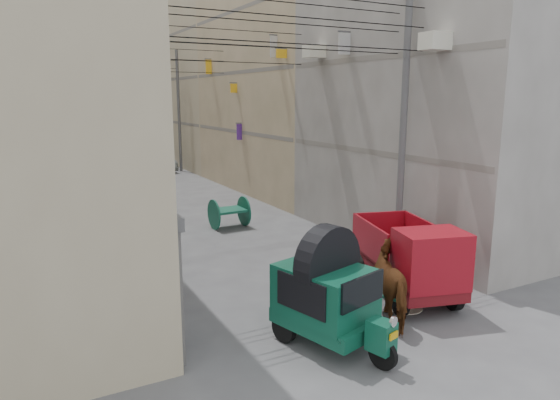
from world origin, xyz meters
TOP-DOWN VIEW (x-y plane):
  - ground at (0.00, 0.00)m, footprint 140.00×140.00m
  - building_row_right at (8.00, 34.13)m, footprint 8.00×62.00m
  - end_cap_building at (0.00, 66.00)m, footprint 22.00×10.00m
  - shutters_left at (-3.92, 10.38)m, footprint 0.18×14.40m
  - signboards at (-0.01, 21.66)m, footprint 8.22×40.52m
  - ac_units at (3.65, 7.67)m, footprint 0.70×6.55m
  - utility_poles at (0.00, 17.00)m, footprint 7.40×22.20m
  - overhead_cables at (0.00, 14.40)m, footprint 7.40×22.52m
  - auto_rickshaw at (-1.03, 2.80)m, footprint 2.01×2.80m
  - tonga_cart at (0.23, 4.69)m, footprint 1.86×3.12m
  - mini_truck at (2.09, 3.69)m, footprint 2.47×3.81m
  - second_cart at (0.74, 12.37)m, footprint 1.36×1.21m
  - feed_sack at (1.60, 3.41)m, footprint 0.54×0.43m
  - horse at (0.93, 3.00)m, footprint 1.57×2.25m
  - distant_car_white at (-1.39, 16.81)m, footprint 1.41×3.23m
  - distant_car_grey at (2.18, 28.77)m, footprint 1.95×4.09m
  - distant_car_green at (-0.40, 32.91)m, footprint 2.42×4.46m

SIDE VIEW (x-z plane):
  - ground at x=0.00m, z-range 0.00..0.00m
  - feed_sack at x=1.60m, z-range 0.00..0.27m
  - distant_car_white at x=-1.39m, z-range 0.00..1.08m
  - distant_car_green at x=-0.40m, z-range 0.00..1.23m
  - second_cart at x=0.74m, z-range 0.04..1.21m
  - distant_car_grey at x=2.18m, z-range 0.00..1.29m
  - tonga_cart at x=0.23m, z-range 0.03..1.35m
  - horse at x=0.93m, z-range 0.00..1.74m
  - mini_truck at x=2.09m, z-range -0.04..1.94m
  - auto_rickshaw at x=-1.03m, z-range 0.17..2.07m
  - shutters_left at x=-3.92m, z-range 0.06..2.93m
  - signboards at x=-0.01m, z-range 0.59..6.27m
  - utility_poles at x=0.00m, z-range 0.00..8.00m
  - building_row_right at x=8.00m, z-range -0.54..13.46m
  - end_cap_building at x=0.00m, z-range 0.00..13.00m
  - overhead_cables at x=0.00m, z-range 6.20..7.33m
  - ac_units at x=3.65m, z-range 5.76..9.11m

